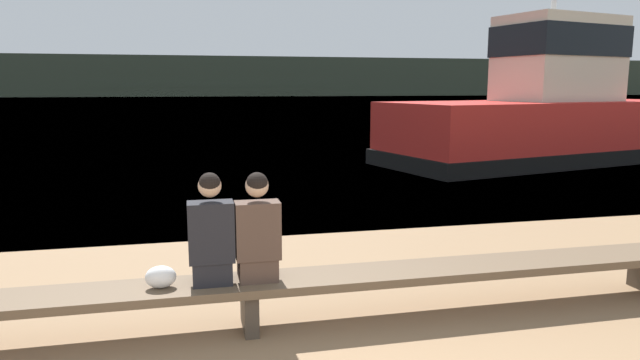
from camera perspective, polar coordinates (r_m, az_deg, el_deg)
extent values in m
plane|color=#386084|center=(127.77, -12.86, 8.19)|extent=(240.00, 240.00, 0.00)
cube|color=#384233|center=(127.19, -12.93, 10.06)|extent=(600.00, 12.00, 8.31)
cube|color=brown|center=(5.04, -7.07, -10.35)|extent=(8.81, 0.54, 0.08)
cube|color=#42382D|center=(5.12, -7.02, -12.66)|extent=(0.12, 0.46, 0.36)
cube|color=black|center=(5.03, -10.74, -8.84)|extent=(0.33, 0.34, 0.20)
cube|color=black|center=(4.86, -10.83, -5.12)|extent=(0.38, 0.22, 0.51)
sphere|color=tan|center=(4.78, -10.98, -0.57)|extent=(0.19, 0.19, 0.19)
sphere|color=black|center=(4.76, -10.98, -0.32)|extent=(0.18, 0.18, 0.18)
cube|color=#4C382D|center=(5.05, -6.27, -8.63)|extent=(0.33, 0.34, 0.20)
cube|color=#4C382D|center=(4.89, -6.25, -5.01)|extent=(0.38, 0.22, 0.49)
sphere|color=tan|center=(4.81, -6.33, -0.56)|extent=(0.20, 0.20, 0.20)
sphere|color=black|center=(4.79, -6.31, -0.30)|extent=(0.18, 0.18, 0.18)
ellipsoid|color=white|center=(4.97, -15.64, -9.32)|extent=(0.25, 0.16, 0.19)
cube|color=red|center=(17.29, 21.32, 4.56)|extent=(9.79, 5.41, 1.68)
cube|color=black|center=(17.35, 21.19, 2.46)|extent=(10.00, 5.58, 0.40)
cube|color=beige|center=(17.61, 22.75, 11.08)|extent=(3.62, 2.71, 2.32)
cube|color=black|center=(17.63, 22.85, 12.58)|extent=(3.70, 2.79, 0.84)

